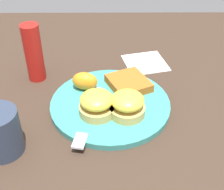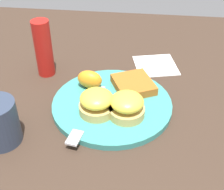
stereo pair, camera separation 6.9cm
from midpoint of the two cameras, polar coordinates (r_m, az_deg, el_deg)
The scene contains 9 objects.
ground_plane at distance 0.71m, azimuth 2.78°, elevation -2.28°, with size 1.10×1.10×0.00m, color #38281E.
plate at distance 0.71m, azimuth 2.79°, elevation -1.84°, with size 0.27×0.27×0.01m, color teal.
sandwich_benedict_left at distance 0.66m, azimuth 0.16°, elevation -1.52°, with size 0.08×0.08×0.05m.
sandwich_benedict_right at distance 0.66m, azimuth 5.75°, elevation -2.09°, with size 0.08×0.08×0.05m.
hashbrown_patty at distance 0.75m, azimuth 6.59°, elevation 1.83°, with size 0.09×0.09×0.02m, color #A95A1E.
orange_wedge at distance 0.74m, azimuth -1.43°, elevation 2.79°, with size 0.06×0.04×0.04m, color orange.
fork at distance 0.66m, azimuth -1.70°, elevation -4.17°, with size 0.20×0.05×0.00m.
napkin at distance 0.87m, azimuth 10.26°, elevation 5.32°, with size 0.11×0.11×0.00m, color white.
condiment_bottle at distance 0.80m, azimuth -10.01°, elevation 8.31°, with size 0.04×0.04×0.15m, color #B21914.
Camera 2 is at (-0.55, -0.07, 0.45)m, focal length 50.00 mm.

